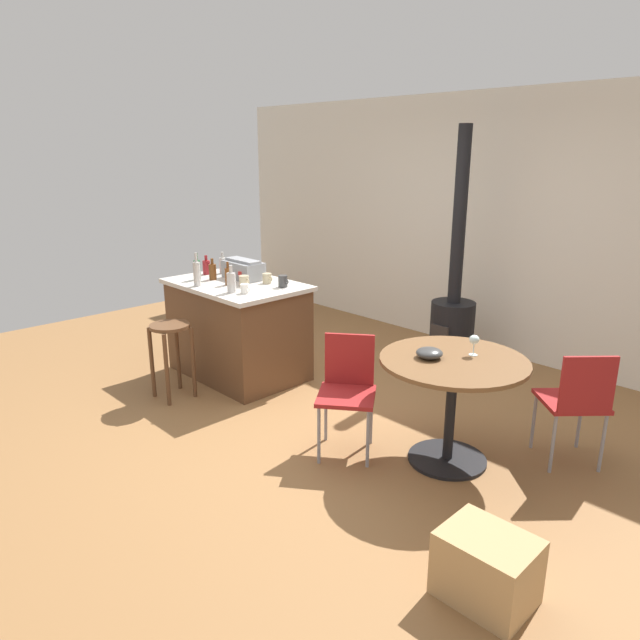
% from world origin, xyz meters
% --- Properties ---
extents(ground_plane, '(8.80, 8.80, 0.00)m').
position_xyz_m(ground_plane, '(0.00, 0.00, 0.00)').
color(ground_plane, olive).
extents(back_wall, '(8.00, 0.10, 2.70)m').
position_xyz_m(back_wall, '(0.00, 2.65, 1.35)').
color(back_wall, silver).
rests_on(back_wall, ground_plane).
extents(kitchen_island, '(1.32, 0.88, 0.92)m').
position_xyz_m(kitchen_island, '(-1.36, 0.23, 0.46)').
color(kitchen_island, brown).
rests_on(kitchen_island, ground_plane).
extents(wooden_stool, '(0.34, 0.34, 0.67)m').
position_xyz_m(wooden_stool, '(-1.31, -0.51, 0.50)').
color(wooden_stool, brown).
rests_on(wooden_stool, ground_plane).
extents(dining_table, '(1.00, 1.00, 0.77)m').
position_xyz_m(dining_table, '(1.01, 0.31, 0.59)').
color(dining_table, black).
rests_on(dining_table, ground_plane).
extents(folding_chair_near, '(0.57, 0.57, 0.85)m').
position_xyz_m(folding_chair_near, '(1.63, 0.88, 0.50)').
color(folding_chair_near, maroon).
rests_on(folding_chair_near, ground_plane).
extents(folding_chair_far, '(0.56, 0.56, 0.85)m').
position_xyz_m(folding_chair_far, '(0.39, -0.08, 0.50)').
color(folding_chair_far, maroon).
rests_on(folding_chair_far, ground_plane).
extents(wood_stove, '(0.44, 0.45, 2.35)m').
position_xyz_m(wood_stove, '(-0.08, 1.95, 0.55)').
color(wood_stove, black).
rests_on(wood_stove, ground_plane).
extents(toolbox, '(0.42, 0.24, 0.19)m').
position_xyz_m(toolbox, '(-1.44, 0.39, 1.01)').
color(toolbox, gray).
rests_on(toolbox, kitchen_island).
extents(bottle_0, '(0.07, 0.07, 0.22)m').
position_xyz_m(bottle_0, '(-1.79, 0.39, 1.00)').
color(bottle_0, '#B7B2AD').
rests_on(bottle_0, kitchen_island).
extents(bottle_1, '(0.06, 0.06, 0.22)m').
position_xyz_m(bottle_1, '(-1.33, 0.13, 1.00)').
color(bottle_1, '#603314').
rests_on(bottle_1, kitchen_island).
extents(bottle_2, '(0.07, 0.07, 0.21)m').
position_xyz_m(bottle_2, '(-1.62, 0.15, 1.00)').
color(bottle_2, '#603314').
rests_on(bottle_2, kitchen_island).
extents(bottle_3, '(0.08, 0.08, 0.19)m').
position_xyz_m(bottle_3, '(-1.87, 0.24, 0.99)').
color(bottle_3, maroon).
rests_on(bottle_3, kitchen_island).
extents(bottle_4, '(0.06, 0.06, 0.31)m').
position_xyz_m(bottle_4, '(-1.48, -0.10, 1.04)').
color(bottle_4, '#B7B2AD').
rests_on(bottle_4, kitchen_island).
extents(bottle_5, '(0.08, 0.08, 0.24)m').
position_xyz_m(bottle_5, '(-1.06, -0.03, 1.01)').
color(bottle_5, '#B7B2AD').
rests_on(bottle_5, kitchen_island).
extents(bottle_6, '(0.06, 0.06, 0.26)m').
position_xyz_m(bottle_6, '(-1.72, 0.05, 1.02)').
color(bottle_6, '#194C23').
rests_on(bottle_6, kitchen_island).
extents(cup_0, '(0.12, 0.08, 0.09)m').
position_xyz_m(cup_0, '(-1.13, 0.43, 0.96)').
color(cup_0, tan).
rests_on(cup_0, kitchen_island).
extents(cup_1, '(0.11, 0.08, 0.08)m').
position_xyz_m(cup_1, '(-0.96, 0.04, 0.96)').
color(cup_1, white).
rests_on(cup_1, kitchen_island).
extents(cup_2, '(0.12, 0.09, 0.10)m').
position_xyz_m(cup_2, '(-1.18, 0.20, 0.97)').
color(cup_2, tan).
rests_on(cup_2, kitchen_island).
extents(cup_3, '(0.12, 0.08, 0.11)m').
position_xyz_m(cup_3, '(-0.91, 0.43, 0.97)').
color(cup_3, '#383838').
rests_on(cup_3, kitchen_island).
extents(wine_glass, '(0.07, 0.07, 0.14)m').
position_xyz_m(wine_glass, '(1.06, 0.46, 0.88)').
color(wine_glass, silver).
rests_on(wine_glass, dining_table).
extents(serving_bowl, '(0.18, 0.18, 0.07)m').
position_xyz_m(serving_bowl, '(0.88, 0.20, 0.80)').
color(serving_bowl, '#383838').
rests_on(serving_bowl, dining_table).
extents(cardboard_box, '(0.44, 0.35, 0.35)m').
position_xyz_m(cardboard_box, '(1.88, -0.66, 0.17)').
color(cardboard_box, tan).
rests_on(cardboard_box, ground_plane).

